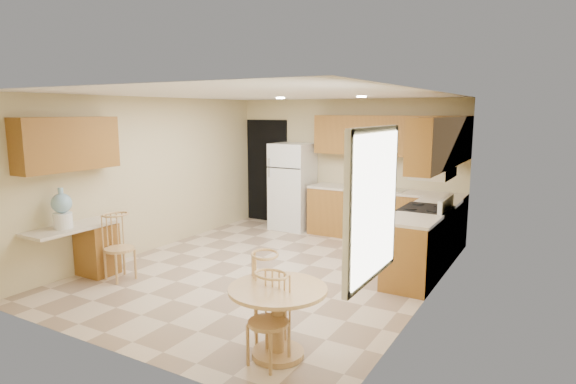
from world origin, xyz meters
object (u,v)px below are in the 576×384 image
Objects in this scene: chair_table_b at (263,314)px; water_crock at (62,210)px; refrigerator at (293,186)px; dining_table at (278,312)px; chair_table_a at (265,291)px; chair_desk at (114,242)px; stove at (424,238)px.

water_crock is (-3.40, 0.47, 0.50)m from chair_table_b.
refrigerator is 5.03m from dining_table.
dining_table is at bearing -3.75° from water_crock.
chair_table_a is 1.06× the size of chair_table_b.
chair_desk is at bearing 42.36° from water_crock.
stove is at bearing 37.32° from water_crock.
chair_table_b is at bearing -90.00° from dining_table.
dining_table is at bearing 20.52° from chair_table_a.
water_crock is at bearing 176.25° from dining_table.
stove is 2.04× the size of water_crock.
refrigerator is 1.82× the size of dining_table.
chair_table_a is at bearing -63.75° from refrigerator.
chair_desk is at bearing -8.93° from chair_table_b.
dining_table is 3.45m from water_crock.
water_crock reaches higher than chair_table_a.
stove is (2.88, -1.22, -0.36)m from refrigerator.
stove is 3.26m from dining_table.
stove is at bearing 136.91° from chair_desk.
stove is 1.22× the size of chair_table_a.
chair_table_a is at bearing -1.06° from water_crock.
chair_desk is (-2.95, 0.88, 0.04)m from chair_table_b.
chair_table_b is 3.47m from water_crock.
chair_desk is at bearing -143.39° from stove.
chair_table_b is at bearing 83.72° from chair_desk.
chair_table_b is 3.08m from chair_desk.
stove is at bearing 130.36° from chair_table_a.
refrigerator is 1.99× the size of chair_table_b.
chair_desk reaches higher than chair_table_a.
refrigerator reaches higher than stove.
stove reaches higher than chair_table_b.
water_crock is at bearing -126.54° from chair_table_a.
dining_table is 1.09× the size of chair_table_b.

